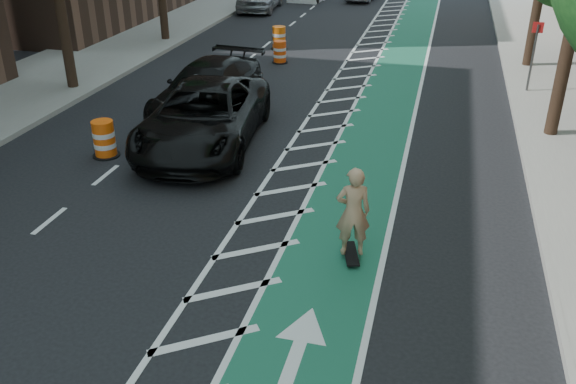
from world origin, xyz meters
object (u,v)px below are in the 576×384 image
(skateboarder, at_px, (353,212))
(suv_near, at_px, (204,116))
(suv_far, at_px, (208,89))
(barrel_a, at_px, (104,140))

(skateboarder, distance_m, suv_near, 6.80)
(suv_near, distance_m, suv_far, 2.73)
(suv_far, height_order, barrel_a, suv_far)
(skateboarder, xyz_separation_m, suv_far, (-5.78, 7.31, -0.24))
(skateboarder, height_order, suv_far, skateboarder)
(suv_far, distance_m, barrel_a, 4.24)
(skateboarder, height_order, suv_near, skateboarder)
(suv_far, bearing_deg, barrel_a, -104.86)
(suv_near, bearing_deg, skateboarder, -50.39)
(skateboarder, relative_size, barrel_a, 1.84)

